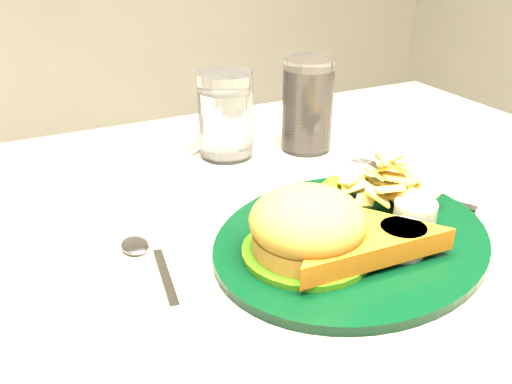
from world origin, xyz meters
TOP-DOWN VIEW (x-y plane):
  - dinner_plate at (0.09, -0.09)m, footprint 0.41×0.38m
  - water_glass at (0.07, 0.20)m, footprint 0.09×0.09m
  - cola_glass at (0.19, 0.17)m, footprint 0.09×0.09m
  - fork_napkin at (0.23, -0.03)m, footprint 0.20×0.22m
  - spoon at (-0.11, -0.06)m, footprint 0.06×0.14m
  - wrapped_straw at (-0.02, 0.20)m, footprint 0.23×0.18m

SIDE VIEW (x-z plane):
  - wrapped_straw at x=-0.02m, z-range 0.75..0.76m
  - spoon at x=-0.11m, z-range 0.75..0.76m
  - fork_napkin at x=0.23m, z-range 0.75..0.76m
  - dinner_plate at x=0.09m, z-range 0.75..0.82m
  - water_glass at x=0.07m, z-range 0.75..0.87m
  - cola_glass at x=0.19m, z-range 0.75..0.89m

